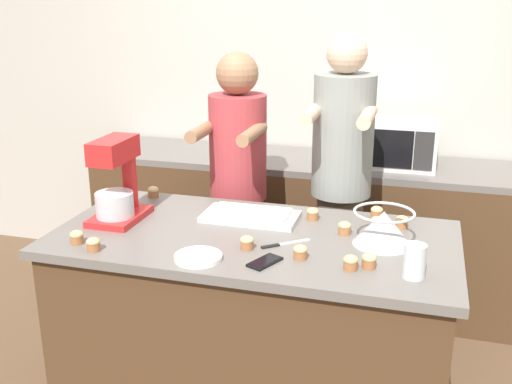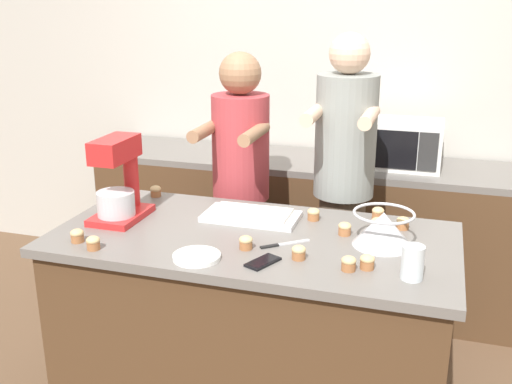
% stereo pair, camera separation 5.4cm
% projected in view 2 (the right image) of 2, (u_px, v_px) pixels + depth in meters
% --- Properties ---
extents(back_wall, '(10.00, 0.06, 2.70)m').
position_uv_depth(back_wall, '(328.00, 85.00, 3.92)').
color(back_wall, '#B2ADA3').
rests_on(back_wall, ground_plane).
extents(island_counter, '(1.72, 0.84, 0.93)m').
position_uv_depth(island_counter, '(253.00, 330.00, 2.71)').
color(island_counter, '#4C331E').
rests_on(island_counter, ground_plane).
extents(back_counter, '(2.80, 0.60, 0.93)m').
position_uv_depth(back_counter, '(313.00, 229.00, 3.88)').
color(back_counter, '#4C331E').
rests_on(back_counter, ground_plane).
extents(person_left, '(0.32, 0.49, 1.64)m').
position_uv_depth(person_left, '(241.00, 195.00, 3.26)').
color(person_left, '#33384C').
rests_on(person_left, ground_plane).
extents(person_right, '(0.32, 0.49, 1.74)m').
position_uv_depth(person_right, '(343.00, 195.00, 3.08)').
color(person_right, brown).
rests_on(person_right, ground_plane).
extents(stand_mixer, '(0.20, 0.30, 0.38)m').
position_uv_depth(stand_mixer, '(119.00, 184.00, 2.70)').
color(stand_mixer, red).
rests_on(stand_mixer, island_counter).
extents(mixing_bowl, '(0.25, 0.25, 0.14)m').
position_uv_depth(mixing_bowl, '(383.00, 228.00, 2.44)').
color(mixing_bowl, '#BCBCC1').
rests_on(mixing_bowl, island_counter).
extents(baking_tray, '(0.43, 0.23, 0.04)m').
position_uv_depth(baking_tray, '(251.00, 215.00, 2.74)').
color(baking_tray, silver).
rests_on(baking_tray, island_counter).
extents(microwave_oven, '(0.53, 0.33, 0.28)m').
position_uv_depth(microwave_oven, '(396.00, 143.00, 3.55)').
color(microwave_oven, silver).
rests_on(microwave_oven, back_counter).
extents(cell_phone, '(0.12, 0.16, 0.01)m').
position_uv_depth(cell_phone, '(263.00, 262.00, 2.29)').
color(cell_phone, black).
rests_on(cell_phone, island_counter).
extents(drinking_glass, '(0.08, 0.08, 0.13)m').
position_uv_depth(drinking_glass, '(412.00, 262.00, 2.14)').
color(drinking_glass, silver).
rests_on(drinking_glass, island_counter).
extents(small_plate, '(0.19, 0.19, 0.02)m').
position_uv_depth(small_plate, '(197.00, 257.00, 2.33)').
color(small_plate, white).
rests_on(small_plate, island_counter).
extents(knife, '(0.18, 0.15, 0.01)m').
position_uv_depth(knife, '(282.00, 244.00, 2.46)').
color(knife, '#BCBCC1').
rests_on(knife, island_counter).
extents(cupcake_0, '(0.06, 0.06, 0.06)m').
position_uv_depth(cupcake_0, '(378.00, 213.00, 2.74)').
color(cupcake_0, '#9E6038').
rests_on(cupcake_0, island_counter).
extents(cupcake_1, '(0.06, 0.06, 0.06)m').
position_uv_depth(cupcake_1, '(349.00, 263.00, 2.22)').
color(cupcake_1, '#9E6038').
rests_on(cupcake_1, island_counter).
extents(cupcake_2, '(0.06, 0.06, 0.06)m').
position_uv_depth(cupcake_2, '(299.00, 252.00, 2.32)').
color(cupcake_2, '#9E6038').
rests_on(cupcake_2, island_counter).
extents(cupcake_3, '(0.06, 0.06, 0.06)m').
position_uv_depth(cupcake_3, '(378.00, 223.00, 2.61)').
color(cupcake_3, '#9E6038').
rests_on(cupcake_3, island_counter).
extents(cupcake_4, '(0.06, 0.06, 0.06)m').
position_uv_depth(cupcake_4, '(313.00, 214.00, 2.73)').
color(cupcake_4, '#9E6038').
rests_on(cupcake_4, island_counter).
extents(cupcake_5, '(0.06, 0.06, 0.06)m').
position_uv_depth(cupcake_5, '(345.00, 228.00, 2.56)').
color(cupcake_5, '#9E6038').
rests_on(cupcake_5, island_counter).
extents(cupcake_6, '(0.06, 0.06, 0.06)m').
position_uv_depth(cupcake_6, '(246.00, 242.00, 2.41)').
color(cupcake_6, '#9E6038').
rests_on(cupcake_6, island_counter).
extents(cupcake_7, '(0.06, 0.06, 0.06)m').
position_uv_depth(cupcake_7, '(77.00, 235.00, 2.48)').
color(cupcake_7, '#9E6038').
rests_on(cupcake_7, island_counter).
extents(cupcake_8, '(0.06, 0.06, 0.06)m').
position_uv_depth(cupcake_8, '(93.00, 243.00, 2.41)').
color(cupcake_8, '#9E6038').
rests_on(cupcake_8, island_counter).
extents(cupcake_9, '(0.06, 0.06, 0.06)m').
position_uv_depth(cupcake_9, '(367.00, 262.00, 2.23)').
color(cupcake_9, '#9E6038').
rests_on(cupcake_9, island_counter).
extents(cupcake_10, '(0.06, 0.06, 0.06)m').
position_uv_depth(cupcake_10, '(156.00, 191.00, 3.05)').
color(cupcake_10, '#9E6038').
rests_on(cupcake_10, island_counter).
extents(cupcake_11, '(0.06, 0.06, 0.06)m').
position_uv_depth(cupcake_11, '(403.00, 223.00, 2.62)').
color(cupcake_11, '#9E6038').
rests_on(cupcake_11, island_counter).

